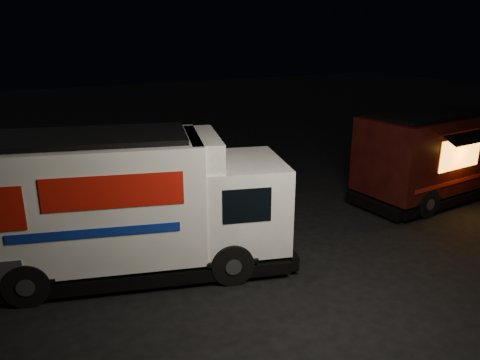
% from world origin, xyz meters
% --- Properties ---
extents(ground, '(80.00, 80.00, 0.00)m').
position_xyz_m(ground, '(0.00, 0.00, 0.00)').
color(ground, black).
rests_on(ground, ground).
extents(white_truck, '(7.95, 4.46, 3.42)m').
position_xyz_m(white_truck, '(-2.92, 0.50, 1.71)').
color(white_truck, white).
rests_on(white_truck, ground).
extents(red_truck, '(6.74, 3.00, 3.05)m').
position_xyz_m(red_truck, '(7.85, 0.94, 1.52)').
color(red_truck, '#3B130A').
rests_on(red_truck, ground).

